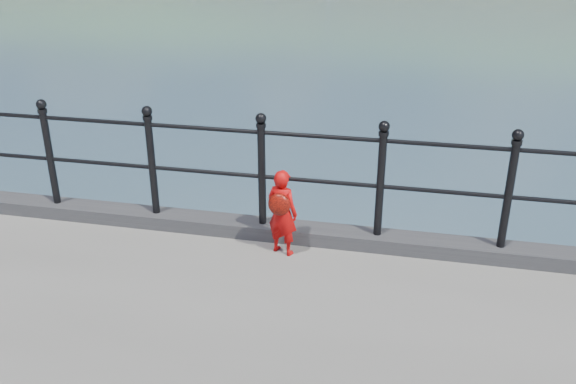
# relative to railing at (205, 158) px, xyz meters

# --- Properties ---
(ground) EXTENTS (600.00, 600.00, 0.00)m
(ground) POSITION_rel_railing_xyz_m (-0.00, 0.15, -1.82)
(ground) COLOR #2D4251
(ground) RESTS_ON ground
(kerb) EXTENTS (60.00, 0.30, 0.15)m
(kerb) POSITION_rel_railing_xyz_m (-0.00, -0.00, -0.75)
(kerb) COLOR #28282B
(kerb) RESTS_ON quay
(railing) EXTENTS (18.11, 0.11, 1.20)m
(railing) POSITION_rel_railing_xyz_m (0.00, 0.00, 0.00)
(railing) COLOR black
(railing) RESTS_ON kerb
(far_shore) EXTENTS (830.00, 200.00, 156.00)m
(far_shore) POSITION_rel_railing_xyz_m (38.34, 239.56, -24.39)
(far_shore) COLOR #333A21
(far_shore) RESTS_ON ground
(child) EXTENTS (0.38, 0.34, 0.89)m
(child) POSITION_rel_railing_xyz_m (0.88, -0.32, -0.37)
(child) COLOR red
(child) RESTS_ON quay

